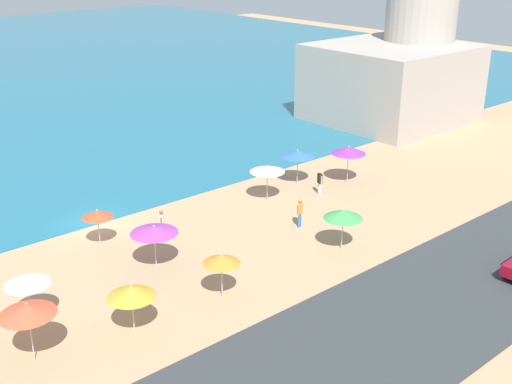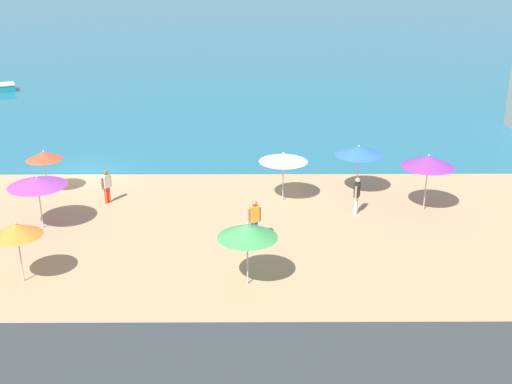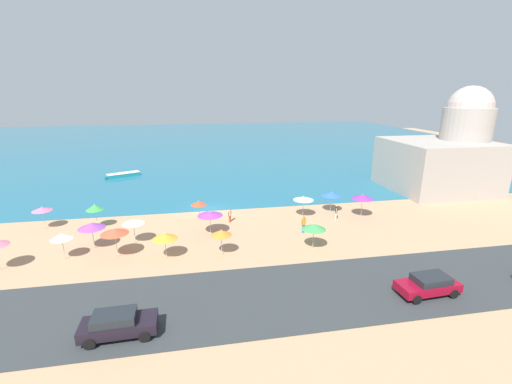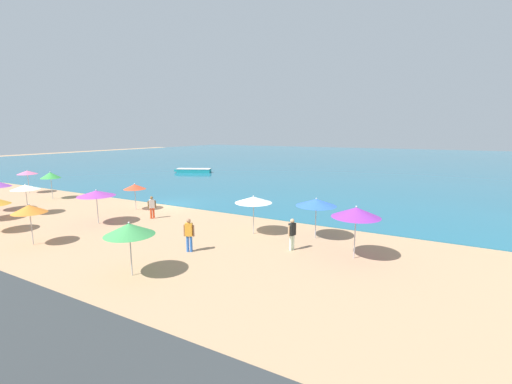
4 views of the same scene
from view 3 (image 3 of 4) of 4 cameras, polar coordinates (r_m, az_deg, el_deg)
ground_plane at (r=39.86m, az=-7.94°, el=-3.17°), size 160.00×160.00×0.00m
sea at (r=93.52m, az=-9.47°, el=8.09°), size 150.00×110.00×0.05m
coastal_road at (r=23.66m, az=-5.89°, el=-17.70°), size 80.00×8.00×0.06m
beach_umbrella_0 at (r=36.86m, az=-9.53°, el=-1.85°), size 1.70×1.70×2.12m
beach_umbrella_1 at (r=29.01m, az=-14.96°, el=-7.11°), size 2.06×2.06×2.28m
beach_umbrella_2 at (r=30.07m, az=9.61°, el=-5.71°), size 2.11×2.11×2.38m
beach_umbrella_4 at (r=30.34m, az=-22.52°, el=-6.06°), size 2.23×2.23×2.61m
beach_umbrella_5 at (r=32.93m, az=-7.68°, el=-3.62°), size 2.43×2.43×2.32m
beach_umbrella_6 at (r=37.52m, az=7.92°, el=-1.05°), size 2.23×2.23×2.35m
beach_umbrella_7 at (r=39.56m, az=12.44°, el=-0.33°), size 2.30×2.30×2.39m
beach_umbrella_8 at (r=31.96m, az=-29.67°, el=-6.42°), size 1.71×1.71×2.35m
beach_umbrella_9 at (r=28.73m, az=-5.80°, el=-6.75°), size 1.75×1.75×2.29m
beach_umbrella_10 at (r=39.95m, az=-32.11°, el=-2.44°), size 1.85×1.85×2.32m
beach_umbrella_11 at (r=38.79m, az=17.35°, el=-0.75°), size 2.34×2.34×2.62m
beach_umbrella_12 at (r=32.64m, az=-19.78°, el=-4.69°), size 1.94×1.94×2.30m
beach_umbrella_13 at (r=32.91m, az=-25.74°, el=-5.05°), size 2.28×2.28×2.45m
beach_umbrella_14 at (r=37.64m, az=-25.29°, el=-2.33°), size 1.72×1.72×2.53m
bather_0 at (r=37.58m, az=13.21°, el=-3.16°), size 0.33×0.54×1.69m
bather_1 at (r=36.04m, az=-4.39°, el=-3.69°), size 0.39×0.48×1.60m
bather_2 at (r=33.60m, az=7.94°, el=-5.17°), size 0.53×0.35×1.75m
parked_car_0 at (r=26.51m, az=26.80°, el=-13.59°), size 4.25×2.02×1.37m
parked_car_1 at (r=21.81m, az=-22.03°, el=-19.72°), size 4.18×1.88×1.46m
skiff_nearshore at (r=59.13m, az=-21.26°, el=2.70°), size 5.36×3.45×0.60m
harbor_fortress at (r=54.46m, az=29.26°, el=5.50°), size 13.28×11.93×14.01m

